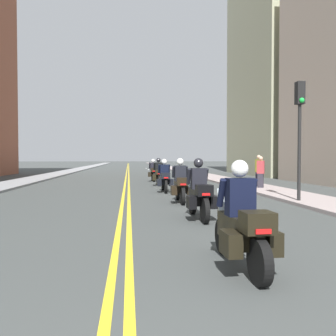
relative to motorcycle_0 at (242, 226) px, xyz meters
name	(u,v)px	position (x,y,z in m)	size (l,w,h in m)	color
ground_plane	(128,170)	(-1.75, 42.99, -0.64)	(264.00, 264.00, 0.00)	#3D4140
sidewalk_left	(75,170)	(-8.69, 42.99, -0.58)	(2.30, 144.00, 0.12)	gray
sidewalk_right	(179,170)	(5.19, 42.99, -0.58)	(2.30, 144.00, 0.12)	#A0918F
centreline_yellow_inner	(127,170)	(-1.87, 42.99, -0.64)	(0.12, 132.00, 0.01)	yellow
centreline_yellow_outer	(129,170)	(-1.63, 42.99, -0.64)	(0.12, 132.00, 0.01)	yellow
lane_dashes_white	(162,178)	(1.14, 23.99, -0.64)	(0.14, 56.40, 0.01)	silver
building_right_1	(293,28)	(14.55, 28.66, 13.91)	(9.68, 12.85, 29.12)	#9A9C7C
motorcycle_0	(242,226)	(0.00, 0.00, 0.00)	(0.77, 2.16, 1.61)	black
motorcycle_1	(199,194)	(0.23, 4.26, 0.02)	(0.77, 2.21, 1.64)	black
motorcycle_2	(180,185)	(0.25, 7.77, 0.02)	(0.77, 2.19, 1.63)	black
motorcycle_3	(164,178)	(0.07, 11.84, 0.01)	(0.76, 2.16, 1.59)	black
motorcycle_4	(159,174)	(0.15, 16.04, 0.01)	(0.77, 2.09, 1.65)	black
motorcycle_5	(153,172)	(0.09, 19.83, 0.01)	(0.76, 2.12, 1.57)	black
traffic_light_near	(300,119)	(4.44, 7.05, 2.37)	(0.28, 0.38, 4.35)	black
pedestrian_0	(261,173)	(5.09, 12.44, 0.25)	(0.42, 0.38, 1.74)	#2A2730
pedestrian_1	(259,171)	(5.34, 13.36, 0.29)	(0.32, 0.51, 1.80)	#252434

